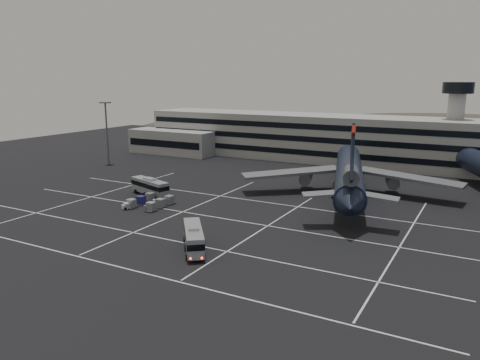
{
  "coord_description": "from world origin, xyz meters",
  "views": [
    {
      "loc": [
        44.97,
        -66.17,
        25.05
      ],
      "look_at": [
        0.89,
        14.28,
        5.0
      ],
      "focal_mm": 35.0,
      "sensor_mm": 36.0,
      "label": 1
    }
  ],
  "objects_px": {
    "bus_near": "(194,237)",
    "tug_a": "(127,206)",
    "uld_cluster": "(152,201)",
    "trijet_main": "(349,173)",
    "bus_far": "(150,186)"
  },
  "relations": [
    {
      "from": "bus_near",
      "to": "tug_a",
      "type": "bearing_deg",
      "value": 115.19
    },
    {
      "from": "trijet_main",
      "to": "uld_cluster",
      "type": "distance_m",
      "value": 41.67
    },
    {
      "from": "trijet_main",
      "to": "uld_cluster",
      "type": "relative_size",
      "value": 5.18
    },
    {
      "from": "tug_a",
      "to": "uld_cluster",
      "type": "relative_size",
      "value": 0.21
    },
    {
      "from": "trijet_main",
      "to": "bus_far",
      "type": "xyz_separation_m",
      "value": [
        -38.11,
        -19.41,
        -3.09
      ]
    },
    {
      "from": "bus_near",
      "to": "bus_far",
      "type": "bearing_deg",
      "value": 102.06
    },
    {
      "from": "tug_a",
      "to": "bus_far",
      "type": "bearing_deg",
      "value": 126.27
    },
    {
      "from": "bus_far",
      "to": "tug_a",
      "type": "height_order",
      "value": "bus_far"
    },
    {
      "from": "bus_far",
      "to": "bus_near",
      "type": "bearing_deg",
      "value": -111.82
    },
    {
      "from": "tug_a",
      "to": "bus_near",
      "type": "bearing_deg",
      "value": -6.04
    },
    {
      "from": "trijet_main",
      "to": "uld_cluster",
      "type": "bearing_deg",
      "value": -158.75
    },
    {
      "from": "uld_cluster",
      "to": "tug_a",
      "type": "bearing_deg",
      "value": -116.64
    },
    {
      "from": "tug_a",
      "to": "uld_cluster",
      "type": "height_order",
      "value": "uld_cluster"
    },
    {
      "from": "trijet_main",
      "to": "tug_a",
      "type": "distance_m",
      "value": 46.45
    },
    {
      "from": "bus_near",
      "to": "uld_cluster",
      "type": "bearing_deg",
      "value": 104.25
    }
  ]
}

